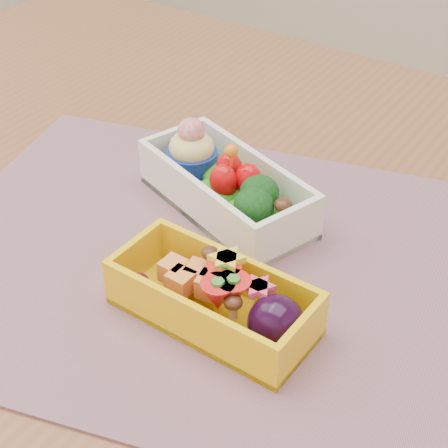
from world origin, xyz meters
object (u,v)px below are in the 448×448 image
Objects in this scene: placemat at (213,263)px; bento_yellow at (217,298)px; table at (276,349)px; bento_white at (226,187)px.

placemat is 3.09× the size of bento_yellow.
table is at bearing 88.66° from bento_yellow.
table is 2.59× the size of placemat.
bento_yellow is at bearing -92.86° from table.
table is at bearing -5.18° from bento_white.
bento_yellow is (-0.00, -0.08, 0.12)m from table.
placemat is at bearing 128.88° from bento_yellow.
placemat reaches higher than table.
bento_white is at bearing 115.58° from placemat.
bento_yellow is (0.07, -0.12, -0.00)m from bento_white.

